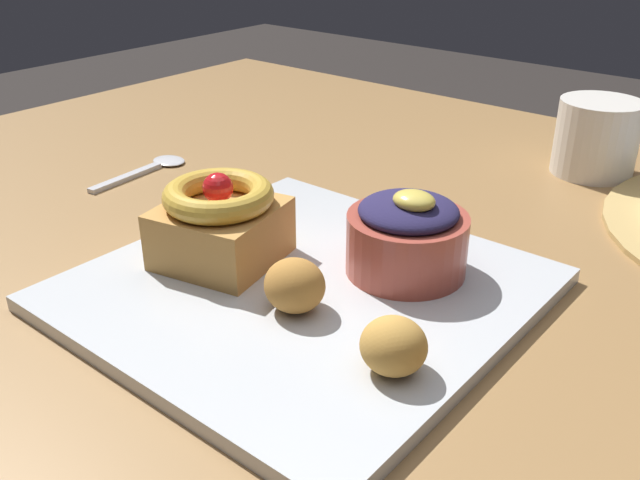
# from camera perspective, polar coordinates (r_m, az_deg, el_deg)

# --- Properties ---
(dining_table) EXTENTS (1.33, 0.97, 0.73)m
(dining_table) POSITION_cam_1_polar(r_m,az_deg,el_deg) (0.63, 6.24, -9.27)
(dining_table) COLOR olive
(dining_table) RESTS_ON ground_plane
(front_plate) EXTENTS (0.31, 0.31, 0.01)m
(front_plate) POSITION_cam_1_polar(r_m,az_deg,el_deg) (0.53, -1.37, -4.02)
(front_plate) COLOR silver
(front_plate) RESTS_ON dining_table
(cake_slice) EXTENTS (0.10, 0.10, 0.07)m
(cake_slice) POSITION_cam_1_polar(r_m,az_deg,el_deg) (0.55, -8.16, 1.49)
(cake_slice) COLOR #C68E47
(cake_slice) RESTS_ON front_plate
(berry_ramekin) EXTENTS (0.09, 0.09, 0.07)m
(berry_ramekin) POSITION_cam_1_polar(r_m,az_deg,el_deg) (0.53, 7.13, 0.34)
(berry_ramekin) COLOR #B24C3D
(berry_ramekin) RESTS_ON front_plate
(fritter_front) EXTENTS (0.04, 0.04, 0.04)m
(fritter_front) POSITION_cam_1_polar(r_m,az_deg,el_deg) (0.49, -2.08, -3.73)
(fritter_front) COLOR #BC7F38
(fritter_front) RESTS_ON front_plate
(fritter_middle) EXTENTS (0.04, 0.04, 0.04)m
(fritter_middle) POSITION_cam_1_polar(r_m,az_deg,el_deg) (0.43, 6.03, -8.60)
(fritter_middle) COLOR gold
(fritter_middle) RESTS_ON front_plate
(spoon) EXTENTS (0.04, 0.13, 0.00)m
(spoon) POSITION_cam_1_polar(r_m,az_deg,el_deg) (0.80, -13.62, 5.77)
(spoon) COLOR silver
(spoon) RESTS_ON dining_table
(coffee_mug) EXTENTS (0.09, 0.09, 0.08)m
(coffee_mug) POSITION_cam_1_polar(r_m,az_deg,el_deg) (0.81, 21.65, 7.79)
(coffee_mug) COLOR silver
(coffee_mug) RESTS_ON dining_table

